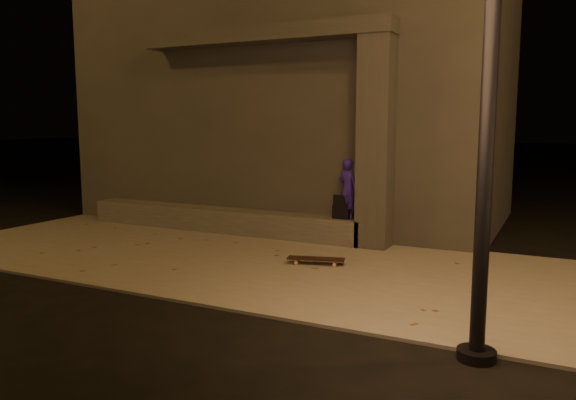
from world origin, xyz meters
The scene contains 9 objects.
ground centered at (0.00, 0.00, 0.00)m, with size 120.00×120.00×0.00m, color black.
sidewalk centered at (0.00, 2.00, 0.02)m, with size 11.00×4.40×0.04m, color slate.
building centered at (-1.00, 6.49, 2.61)m, with size 9.00×5.10×5.22m.
ledge centered at (-1.50, 3.75, 0.27)m, with size 6.00×0.55×0.45m, color #4A4743.
column centered at (1.70, 3.75, 1.84)m, with size 0.55×0.55×3.60m, color #393734.
canopy centered at (-0.50, 3.80, 3.78)m, with size 5.00×0.70×0.28m, color #393734.
skateboarder centered at (1.20, 3.75, 1.03)m, with size 0.39×0.26×1.07m, color #2C1693.
backpack centered at (1.10, 3.75, 0.64)m, with size 0.31×0.21×0.43m.
skateboard centered at (1.29, 2.14, 0.12)m, with size 0.90×0.45×0.10m.
Camera 1 is at (4.61, -5.54, 2.19)m, focal length 35.00 mm.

